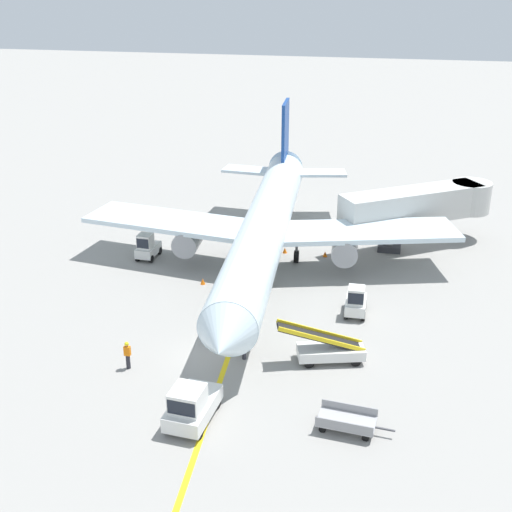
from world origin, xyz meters
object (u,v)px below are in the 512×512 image
at_px(pushback_tug, 191,405).
at_px(baggage_cart_loaded, 347,421).
at_px(ground_crew_wing_walker, 244,345).
at_px(airliner, 266,226).
at_px(jet_bridge, 426,204).
at_px(baggage_tug_by_cargo_door, 356,302).
at_px(safety_cone_wingtip_left, 285,250).
at_px(ground_crew_marshaller, 128,354).
at_px(safety_cone_nose_left, 325,254).
at_px(belt_loader_forward_hold, 329,349).
at_px(safety_cone_nose_right, 203,281).
at_px(baggage_tug_near_wing, 147,247).

distance_m(pushback_tug, baggage_cart_loaded, 7.63).
bearing_deg(ground_crew_wing_walker, pushback_tug, -100.81).
xyz_separation_m(airliner, jet_bridge, (11.59, 7.34, 0.12)).
height_order(baggage_tug_by_cargo_door, safety_cone_wingtip_left, baggage_tug_by_cargo_door).
distance_m(ground_crew_marshaller, safety_cone_nose_left, 20.33).
xyz_separation_m(ground_crew_marshaller, safety_cone_wingtip_left, (5.69, 18.32, -0.69)).
height_order(belt_loader_forward_hold, safety_cone_nose_right, belt_loader_forward_hold).
distance_m(baggage_tug_near_wing, belt_loader_forward_hold, 19.43).
bearing_deg(jet_bridge, pushback_tug, -113.50).
height_order(pushback_tug, ground_crew_marshaller, pushback_tug).
height_order(jet_bridge, baggage_cart_loaded, jet_bridge).
relative_size(airliner, jet_bridge, 2.95).
height_order(jet_bridge, safety_cone_nose_left, jet_bridge).
xyz_separation_m(airliner, safety_cone_wingtip_left, (0.90, 3.26, -3.20)).
xyz_separation_m(belt_loader_forward_hold, ground_crew_marshaller, (-10.90, -3.19, 0.13)).
relative_size(safety_cone_nose_left, safety_cone_nose_right, 1.00).
height_order(jet_bridge, baggage_tug_near_wing, jet_bridge).
relative_size(jet_bridge, baggage_tug_near_wing, 4.90).
height_order(baggage_tug_by_cargo_door, belt_loader_forward_hold, belt_loader_forward_hold).
distance_m(belt_loader_forward_hold, ground_crew_marshaller, 11.36).
bearing_deg(jet_bridge, airliner, -147.65).
relative_size(jet_bridge, safety_cone_nose_right, 27.26).
distance_m(baggage_tug_by_cargo_door, safety_cone_nose_right, 11.28).
bearing_deg(ground_crew_wing_walker, safety_cone_wingtip_left, 91.62).
relative_size(airliner, baggage_cart_loaded, 9.26).
bearing_deg(safety_cone_nose_right, pushback_tug, -75.33).
relative_size(airliner, safety_cone_wingtip_left, 80.32).
distance_m(jet_bridge, baggage_cart_loaded, 25.67).
relative_size(ground_crew_marshaller, safety_cone_nose_left, 3.86).
bearing_deg(airliner, jet_bridge, 32.35).
distance_m(pushback_tug, ground_crew_wing_walker, 6.34).
bearing_deg(safety_cone_nose_left, safety_cone_wingtip_left, 178.95).
relative_size(baggage_tug_near_wing, ground_crew_marshaller, 1.44).
bearing_deg(pushback_tug, baggage_tug_by_cargo_door, 61.61).
bearing_deg(belt_loader_forward_hold, ground_crew_wing_walker, -170.03).
xyz_separation_m(airliner, belt_loader_forward_hold, (6.11, -11.87, -2.64)).
height_order(safety_cone_nose_left, safety_cone_nose_right, same).
xyz_separation_m(baggage_tug_near_wing, baggage_cart_loaded, (17.06, -17.74, -0.46)).
relative_size(pushback_tug, belt_loader_forward_hold, 0.72).
distance_m(baggage_tug_near_wing, baggage_cart_loaded, 24.61).
bearing_deg(safety_cone_nose_right, safety_cone_nose_left, 40.78).
height_order(baggage_tug_by_cargo_door, baggage_cart_loaded, baggage_tug_by_cargo_door).
bearing_deg(baggage_cart_loaded, airliner, 113.34).
xyz_separation_m(jet_bridge, ground_crew_wing_walker, (-10.24, -20.04, -2.63)).
bearing_deg(baggage_tug_near_wing, pushback_tug, -63.18).
bearing_deg(belt_loader_forward_hold, pushback_tug, -130.10).
relative_size(baggage_tug_near_wing, ground_crew_wing_walker, 1.44).
height_order(airliner, safety_cone_nose_right, airliner).
relative_size(baggage_cart_loaded, safety_cone_nose_left, 8.67).
bearing_deg(ground_crew_marshaller, safety_cone_nose_right, 85.21).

